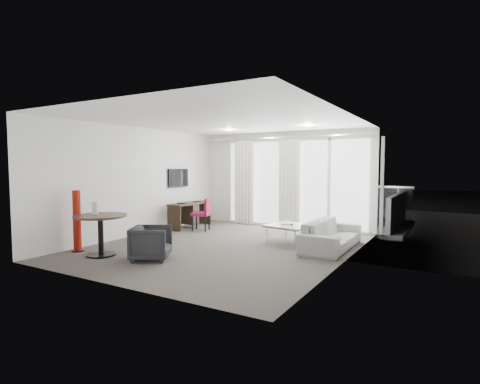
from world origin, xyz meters
The scene contains 28 objects.
floor centered at (0.00, 0.00, 0.00)m, with size 5.00×6.00×0.00m, color #4D4741.
ceiling centered at (0.00, 0.00, 2.60)m, with size 5.00×6.00×0.00m, color white.
wall_left centered at (-2.50, 0.00, 1.30)m, with size 0.00×6.00×2.60m, color silver.
wall_right centered at (2.50, 0.00, 1.30)m, with size 0.00×6.00×2.60m, color silver.
wall_front centered at (0.00, -3.00, 1.30)m, with size 5.00×0.00×2.60m, color silver.
window_panel centered at (0.30, 2.98, 1.20)m, with size 4.00×0.02×2.38m, color white, non-canonical shape.
window_frame centered at (0.30, 2.97, 1.20)m, with size 4.10×0.06×2.44m, color white, non-canonical shape.
curtain_left centered at (-1.15, 2.82, 1.20)m, with size 0.60×0.20×2.38m, color silver, non-canonical shape.
curtain_right centered at (0.25, 2.82, 1.20)m, with size 0.60×0.20×2.38m, color silver, non-canonical shape.
curtain_track centered at (0.00, 2.82, 2.45)m, with size 4.80×0.04×0.04m, color #B2B2B7, non-canonical shape.
downlight_a centered at (-0.90, 1.60, 2.59)m, with size 0.12×0.12×0.02m, color #FFE0B2.
downlight_b centered at (1.20, 1.60, 2.59)m, with size 0.12×0.12×0.02m, color #FFE0B2.
desk centered at (-2.13, 1.54, 0.34)m, with size 0.45×1.43×0.67m, color black, non-canonical shape.
tv centered at (-2.46, 1.45, 1.35)m, with size 0.05×0.80×0.50m, color black, non-canonical shape.
desk_chair centered at (-1.57, 1.26, 0.42)m, with size 0.46×0.43×0.85m, color maroon, non-canonical shape.
round_table centered at (-1.57, -1.89, 0.38)m, with size 0.96×0.96×0.77m, color #302119, non-canonical shape.
menu_card centered at (-1.64, -1.95, 0.72)m, with size 0.13×0.02×0.25m, color white, non-canonical shape.
red_lamp centered at (-2.26, -1.88, 0.60)m, with size 0.24×0.24×1.20m, color maroon.
tub_armchair centered at (-0.53, -1.65, 0.30)m, with size 0.65×0.67×0.61m, color black.
coffee_table centered at (1.05, 0.97, 0.20)m, with size 0.88×0.88×0.40m, color gray, non-canonical shape.
remote centered at (1.08, 1.01, 0.36)m, with size 0.05×0.15×0.02m, color black, non-canonical shape.
magazine centered at (0.93, 1.05, 0.36)m, with size 0.21×0.27×0.02m, color gray, non-canonical shape.
sofa centered at (2.00, 0.87, 0.29)m, with size 1.97×0.77×0.57m, color gray.
terrace_slab centered at (0.30, 4.50, -0.06)m, with size 5.60×3.00×0.12m, color #4D4D50.
rattan_chair_a centered at (0.86, 4.61, 0.37)m, with size 0.51×0.51×0.75m, color brown, non-canonical shape.
rattan_chair_b centered at (1.93, 4.35, 0.46)m, with size 0.62×0.62×0.91m, color brown, non-canonical shape.
rattan_table centered at (0.99, 4.60, 0.25)m, with size 0.51×0.51×0.51m, color brown, non-canonical shape.
balustrade centered at (0.30, 5.95, 0.50)m, with size 5.50×0.06×1.05m, color #B2B2B7, non-canonical shape.
Camera 1 is at (4.16, -6.56, 1.68)m, focal length 28.00 mm.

